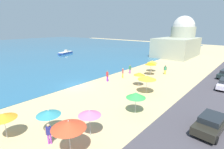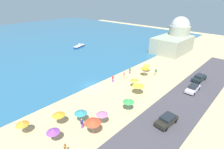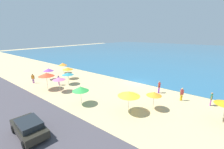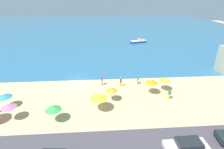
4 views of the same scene
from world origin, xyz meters
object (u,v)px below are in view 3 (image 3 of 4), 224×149
(beach_umbrella_7, at_px, (63,64))
(bather_2, at_px, (159,86))
(bather_0, at_px, (211,98))
(beach_umbrella_5, at_px, (68,69))
(beach_umbrella_6, at_px, (68,74))
(beach_umbrella_8, at_px, (46,75))
(beach_umbrella_10, at_px, (59,79))
(bather_5, at_px, (33,78))
(beach_umbrella_1, at_px, (154,94))
(beach_umbrella_4, at_px, (49,70))
(parked_car_1, at_px, (29,127))
(beach_umbrella_9, at_px, (129,94))
(bather_1, at_px, (59,80))
(beach_umbrella_0, at_px, (80,89))
(bather_3, at_px, (182,93))

(beach_umbrella_7, bearing_deg, bather_2, 4.84)
(bather_0, distance_m, bather_2, 6.47)
(beach_umbrella_5, xyz_separation_m, beach_umbrella_6, (2.70, -1.94, -0.15))
(beach_umbrella_8, height_order, beach_umbrella_10, beach_umbrella_8)
(beach_umbrella_10, bearing_deg, beach_umbrella_6, 123.58)
(bather_0, height_order, bather_5, bather_0)
(beach_umbrella_1, relative_size, beach_umbrella_6, 1.04)
(beach_umbrella_4, xyz_separation_m, beach_umbrella_8, (4.62, -2.92, 0.49))
(bather_0, bearing_deg, parked_car_1, -125.31)
(beach_umbrella_9, distance_m, bather_5, 18.67)
(beach_umbrella_8, height_order, parked_car_1, beach_umbrella_8)
(beach_umbrella_5, bearing_deg, beach_umbrella_1, -4.17)
(beach_umbrella_8, xyz_separation_m, bather_1, (-0.30, 2.19, -1.41))
(parked_car_1, bearing_deg, beach_umbrella_10, 132.85)
(beach_umbrella_7, height_order, beach_umbrella_8, beach_umbrella_8)
(beach_umbrella_0, height_order, bather_3, beach_umbrella_0)
(beach_umbrella_8, height_order, bather_5, beach_umbrella_8)
(beach_umbrella_6, distance_m, bather_0, 21.11)
(beach_umbrella_4, distance_m, parked_car_1, 17.07)
(beach_umbrella_4, height_order, beach_umbrella_7, beach_umbrella_7)
(beach_umbrella_7, relative_size, beach_umbrella_9, 0.90)
(beach_umbrella_1, distance_m, beach_umbrella_6, 15.18)
(beach_umbrella_6, bearing_deg, bather_5, -146.14)
(beach_umbrella_5, distance_m, parked_car_1, 16.89)
(beach_umbrella_0, xyz_separation_m, bather_5, (-12.86, 0.10, -1.07))
(beach_umbrella_8, xyz_separation_m, bather_3, (17.62, 8.64, -1.39))
(beach_umbrella_1, bearing_deg, parked_car_1, -120.00)
(parked_car_1, bearing_deg, beach_umbrella_8, 143.82)
(beach_umbrella_1, relative_size, bather_0, 1.29)
(beach_umbrella_4, xyz_separation_m, beach_umbrella_7, (-2.23, 4.60, 0.06))
(beach_umbrella_4, bearing_deg, bather_3, 14.41)
(beach_umbrella_4, relative_size, beach_umbrella_7, 0.96)
(beach_umbrella_10, bearing_deg, bather_5, -175.03)
(bather_0, bearing_deg, beach_umbrella_6, -163.98)
(beach_umbrella_4, relative_size, bather_2, 1.21)
(beach_umbrella_6, distance_m, bather_1, 1.79)
(beach_umbrella_6, distance_m, beach_umbrella_9, 13.39)
(bather_1, bearing_deg, beach_umbrella_0, -15.36)
(beach_umbrella_1, height_order, bather_2, beach_umbrella_1)
(beach_umbrella_7, height_order, bather_3, beach_umbrella_7)
(parked_car_1, bearing_deg, beach_umbrella_6, 130.48)
(bather_3, bearing_deg, beach_umbrella_6, -163.29)
(beach_umbrella_9, height_order, parked_car_1, beach_umbrella_9)
(beach_umbrella_5, relative_size, bather_3, 1.30)
(beach_umbrella_6, height_order, bather_1, beach_umbrella_6)
(beach_umbrella_4, bearing_deg, beach_umbrella_0, -13.45)
(beach_umbrella_5, xyz_separation_m, bather_0, (22.98, 3.88, -1.05))
(beach_umbrella_7, distance_m, bather_2, 21.27)
(beach_umbrella_0, relative_size, beach_umbrella_5, 1.03)
(beach_umbrella_5, height_order, beach_umbrella_9, beach_umbrella_9)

